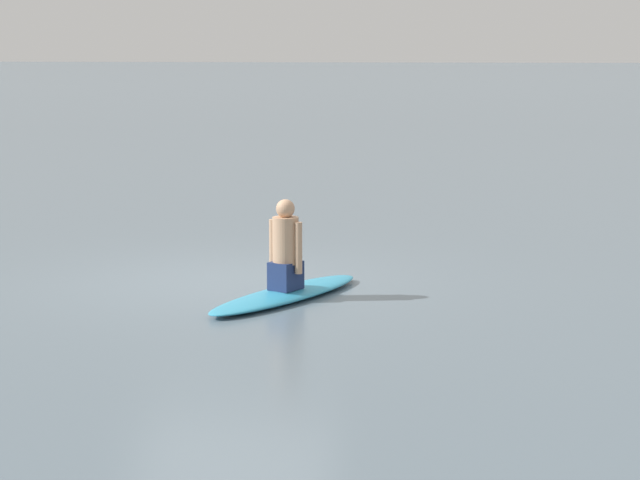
# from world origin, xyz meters

# --- Properties ---
(ground_plane) EXTENTS (400.00, 400.00, 0.00)m
(ground_plane) POSITION_xyz_m (0.00, 0.00, 0.00)
(ground_plane) COLOR slate
(surfboard) EXTENTS (1.73, 2.60, 0.12)m
(surfboard) POSITION_xyz_m (0.84, -0.87, 0.06)
(surfboard) COLOR #339EC6
(surfboard) RESTS_ON ground
(person_paddler) EXTENTS (0.44, 0.43, 1.03)m
(person_paddler) POSITION_xyz_m (0.84, -0.87, 0.58)
(person_paddler) COLOR navy
(person_paddler) RESTS_ON surfboard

